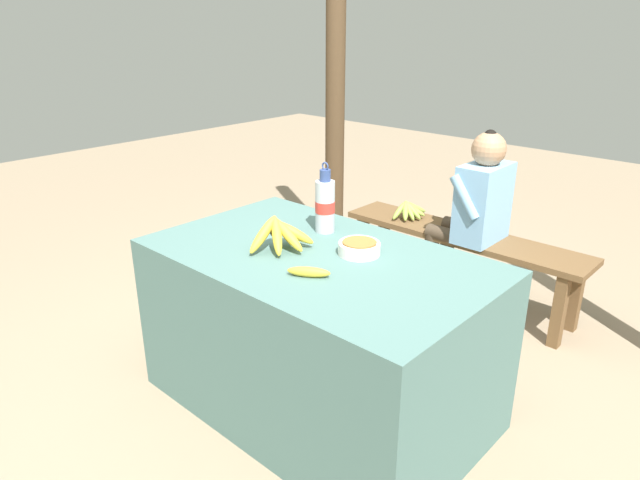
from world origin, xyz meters
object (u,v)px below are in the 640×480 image
object	(u,v)px
serving_bowl	(359,247)
water_bottle	(325,205)
seated_vendor	(474,207)
support_post_near	(335,84)
wooden_bench	(461,245)
banana_bunch_ripe	(281,233)
banana_bunch_green	(410,209)
loose_banana_front	(309,272)

from	to	relation	value
serving_bowl	water_bottle	bearing A→B (deg)	159.84
seated_vendor	support_post_near	bearing A→B (deg)	-8.77
water_bottle	wooden_bench	world-z (taller)	water_bottle
water_bottle	seated_vendor	size ratio (longest dim) A/B	0.30
wooden_bench	seated_vendor	size ratio (longest dim) A/B	1.40
seated_vendor	banana_bunch_ripe	bearing A→B (deg)	82.93
serving_bowl	water_bottle	world-z (taller)	water_bottle
banana_bunch_green	support_post_near	size ratio (longest dim) A/B	0.12
loose_banana_front	seated_vendor	distance (m)	1.50
loose_banana_front	banana_bunch_green	bearing A→B (deg)	110.33
wooden_bench	water_bottle	bearing A→B (deg)	-95.34
water_bottle	banana_bunch_ripe	bearing A→B (deg)	-87.93
water_bottle	wooden_bench	size ratio (longest dim) A/B	0.21
water_bottle	loose_banana_front	xyz separation A→B (m)	(0.28, -0.41, -0.11)
banana_bunch_ripe	seated_vendor	world-z (taller)	seated_vendor
banana_bunch_ripe	loose_banana_front	xyz separation A→B (m)	(0.27, -0.12, -0.05)
serving_bowl	loose_banana_front	distance (m)	0.30
wooden_bench	banana_bunch_green	size ratio (longest dim) A/B	5.36
serving_bowl	water_bottle	size ratio (longest dim) A/B	0.54
wooden_bench	support_post_near	world-z (taller)	support_post_near
banana_bunch_ripe	support_post_near	world-z (taller)	support_post_near
water_bottle	support_post_near	xyz separation A→B (m)	(-1.06, 1.28, 0.35)
water_bottle	seated_vendor	distance (m)	1.13
serving_bowl	loose_banana_front	size ratio (longest dim) A/B	1.08
banana_bunch_green	seated_vendor	bearing A→B (deg)	-5.13
banana_bunch_ripe	water_bottle	distance (m)	0.29
serving_bowl	seated_vendor	bearing A→B (deg)	94.98
loose_banana_front	support_post_near	bearing A→B (deg)	128.51
serving_bowl	support_post_near	xyz separation A→B (m)	(-1.34, 1.38, 0.45)
banana_bunch_ripe	loose_banana_front	world-z (taller)	banana_bunch_ripe
loose_banana_front	banana_bunch_ripe	bearing A→B (deg)	156.22
support_post_near	banana_bunch_ripe	bearing A→B (deg)	-55.70
seated_vendor	support_post_near	size ratio (longest dim) A/B	0.45
water_bottle	support_post_near	distance (m)	1.70
loose_banana_front	banana_bunch_green	distance (m)	1.66
banana_bunch_ripe	water_bottle	size ratio (longest dim) A/B	0.91
serving_bowl	loose_banana_front	xyz separation A→B (m)	(-0.00, -0.30, -0.01)
wooden_bench	seated_vendor	distance (m)	0.28
serving_bowl	water_bottle	xyz separation A→B (m)	(-0.28, 0.10, 0.10)
banana_bunch_green	water_bottle	bearing A→B (deg)	-75.83
loose_banana_front	support_post_near	size ratio (longest dim) A/B	0.07
seated_vendor	banana_bunch_green	xyz separation A→B (m)	(-0.47, 0.04, -0.13)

